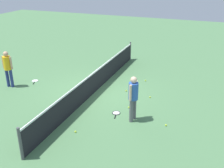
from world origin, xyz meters
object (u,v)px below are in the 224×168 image
Objects in this scene: player_near_side at (133,95)px; tennis_racket_far_player at (35,81)px; player_far_side at (8,66)px; tennis_ball_near_player at (166,125)px; tennis_ball_stray_left at (126,91)px; tennis_ball_midcourt at (75,132)px; tennis_ball_baseline at (129,107)px; tennis_ball_by_net at (145,80)px; tennis_racket_near_player at (116,113)px; tennis_ball_stray_right at (150,97)px.

player_near_side is 2.83× the size of tennis_racket_far_player.
player_far_side is 25.76× the size of tennis_ball_near_player.
tennis_racket_far_player is 9.12× the size of tennis_ball_stray_left.
tennis_ball_baseline is (2.30, -1.13, 0.00)m from tennis_ball_midcourt.
tennis_ball_stray_left is at bearing 22.78° from tennis_ball_baseline.
tennis_ball_by_net is at bearing -68.32° from tennis_racket_far_player.
player_near_side is 2.67m from tennis_ball_stray_left.
player_far_side reaches higher than tennis_ball_by_net.
tennis_ball_by_net is (2.00, -5.03, 0.02)m from tennis_racket_far_player.
tennis_racket_far_player is 9.12× the size of tennis_ball_baseline.
tennis_ball_baseline is (0.82, 0.41, -0.98)m from player_near_side.
tennis_ball_midcourt is 1.00× the size of tennis_ball_stray_left.
tennis_ball_by_net is 1.00× the size of tennis_ball_baseline.
tennis_racket_near_player is 9.18× the size of tennis_ball_stray_left.
tennis_ball_by_net is 2.92m from tennis_ball_baseline.
player_near_side reaches higher than tennis_ball_by_net.
player_near_side reaches higher than tennis_ball_baseline.
tennis_ball_near_player is 3.15m from tennis_ball_stray_left.
player_near_side is 25.76× the size of tennis_ball_midcourt.
player_near_side reaches higher than tennis_ball_stray_right.
tennis_ball_stray_left is 1.00× the size of tennis_ball_stray_right.
tennis_ball_midcourt is at bearing 119.06° from tennis_ball_near_player.
tennis_ball_baseline is 1.00× the size of tennis_ball_stray_left.
tennis_ball_near_player is 1.80m from tennis_ball_baseline.
tennis_ball_near_player and tennis_ball_stray_right have the same top height.
tennis_ball_stray_right is at bearing -24.90° from tennis_ball_baseline.
tennis_ball_midcourt is (-1.48, 1.54, -0.98)m from player_near_side.
tennis_ball_by_net is 1.55m from tennis_ball_stray_left.
tennis_ball_baseline is at bearing 64.71° from tennis_ball_near_player.
tennis_ball_baseline and tennis_ball_stray_right have the same top height.
tennis_ball_baseline reaches higher than tennis_racket_far_player.
tennis_racket_near_player is 9.18× the size of tennis_ball_stray_right.
tennis_ball_baseline is at bearing 26.58° from player_near_side.
tennis_racket_far_player is at bearing 92.78° from tennis_ball_stray_right.
tennis_racket_near_player is at bearing -95.92° from player_far_side.
tennis_racket_far_player is at bearing 51.21° from tennis_ball_midcourt.
tennis_ball_stray_left is at bearing 24.18° from player_near_side.
tennis_ball_by_net is at bearing 2.13° from tennis_ball_baseline.
tennis_racket_near_player is 9.18× the size of tennis_ball_midcourt.
tennis_ball_stray_right is (1.20, -0.56, 0.00)m from tennis_ball_baseline.
tennis_ball_stray_right is at bearing -102.09° from tennis_ball_stray_left.
tennis_racket_far_player is 9.12× the size of tennis_ball_midcourt.
tennis_racket_near_player is 5.06m from tennis_racket_far_player.
tennis_racket_near_player is 1.99m from tennis_ball_stray_right.
tennis_ball_stray_right is at bearing 28.52° from tennis_ball_near_player.
tennis_ball_by_net is (2.95, -5.68, -0.98)m from player_far_side.
tennis_ball_by_net is (3.74, 0.52, -0.98)m from player_near_side.
player_near_side is 2.35m from tennis_ball_midcourt.
player_near_side is at bearing -172.09° from tennis_ball_by_net.
tennis_ball_stray_left is (2.27, 1.02, -0.98)m from player_near_side.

